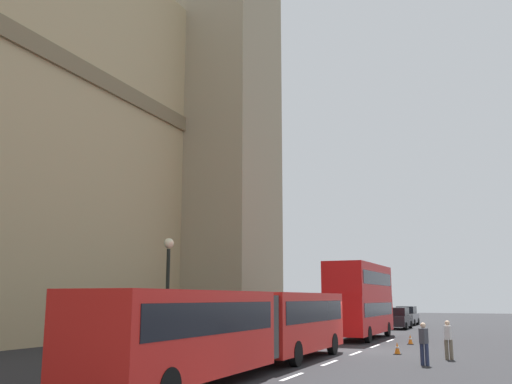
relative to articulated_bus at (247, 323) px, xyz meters
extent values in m
plane|color=#262628|center=(9.98, -1.99, -1.75)|extent=(160.00, 160.00, 0.00)
cube|color=silver|center=(-0.66, -1.99, -1.74)|extent=(2.20, 0.16, 0.01)
cube|color=silver|center=(3.94, -1.99, -1.74)|extent=(2.20, 0.16, 0.01)
cube|color=silver|center=(8.54, -1.99, -1.74)|extent=(2.20, 0.16, 0.01)
cube|color=silver|center=(13.14, -1.99, -1.74)|extent=(2.20, 0.16, 0.01)
cube|color=silver|center=(17.74, -1.99, -1.74)|extent=(2.20, 0.16, 0.01)
cube|color=tan|center=(24.50, 14.01, 28.17)|extent=(9.00, 9.00, 59.84)
cube|color=red|center=(4.75, 0.01, -0.10)|extent=(8.61, 2.50, 2.50)
cube|color=black|center=(4.75, 0.01, 0.35)|extent=(7.92, 2.54, 0.90)
cube|color=red|center=(-4.76, 0.01, -0.10)|extent=(8.61, 2.50, 2.50)
cube|color=black|center=(-4.76, 0.01, 0.35)|extent=(7.92, 2.54, 0.90)
cylinder|color=#3F3F3F|center=(0.00, 0.01, -0.10)|extent=(2.38, 2.38, 2.25)
cylinder|color=black|center=(7.51, -1.12, -1.25)|extent=(1.00, 0.30, 1.00)
cylinder|color=black|center=(2.17, -1.12, -1.25)|extent=(1.00, 0.30, 1.00)
cube|color=red|center=(18.48, 0.01, -0.15)|extent=(9.83, 2.50, 2.40)
cube|color=#1E232D|center=(18.48, 0.01, 0.20)|extent=(8.85, 2.54, 0.84)
cube|color=red|center=(18.48, 0.01, 2.10)|extent=(9.63, 2.50, 2.10)
cube|color=#1E232D|center=(18.48, 0.01, 2.20)|extent=(8.85, 2.54, 0.84)
cylinder|color=black|center=(21.63, -1.12, -1.25)|extent=(1.00, 0.30, 1.00)
cylinder|color=black|center=(15.33, -1.12, -1.25)|extent=(1.00, 0.30, 1.00)
cube|color=black|center=(32.15, -0.12, -1.05)|extent=(4.40, 1.80, 0.90)
cube|color=black|center=(31.95, -0.12, -0.25)|extent=(2.46, 1.66, 0.70)
cylinder|color=black|center=(33.55, -0.93, -1.43)|extent=(0.64, 0.30, 0.64)
cylinder|color=black|center=(30.74, -0.93, -1.43)|extent=(0.64, 0.30, 0.64)
cube|color=gray|center=(39.83, 0.27, -1.05)|extent=(4.40, 1.80, 0.90)
cube|color=black|center=(39.63, 0.27, -0.25)|extent=(2.46, 1.66, 0.70)
cylinder|color=black|center=(41.24, -0.54, -1.43)|extent=(0.64, 0.30, 0.64)
cylinder|color=black|center=(38.43, -0.54, -1.43)|extent=(0.64, 0.30, 0.64)
cube|color=black|center=(8.81, -3.97, -1.73)|extent=(0.36, 0.36, 0.03)
cone|color=orange|center=(8.81, -3.97, -1.44)|extent=(0.28, 0.28, 0.55)
cylinder|color=white|center=(8.81, -3.97, -1.41)|extent=(0.17, 0.17, 0.08)
cube|color=black|center=(15.18, -3.65, -1.73)|extent=(0.36, 0.36, 0.03)
cone|color=orange|center=(15.18, -3.65, -1.44)|extent=(0.28, 0.28, 0.55)
cylinder|color=white|center=(15.18, -3.65, -1.41)|extent=(0.17, 0.17, 0.08)
cylinder|color=black|center=(1.53, 4.51, -1.60)|extent=(0.32, 0.32, 0.30)
cylinder|color=black|center=(1.53, 4.51, 0.65)|extent=(0.16, 0.16, 4.80)
sphere|color=beige|center=(1.53, 4.51, 3.30)|extent=(0.44, 0.44, 0.44)
cylinder|color=#262D4C|center=(4.61, -5.69, -1.32)|extent=(0.16, 0.16, 0.86)
cylinder|color=#262D4C|center=(4.56, -5.88, -1.32)|extent=(0.16, 0.16, 0.86)
cube|color=#3F3F47|center=(4.58, -5.78, -0.59)|extent=(0.45, 0.34, 0.60)
sphere|color=beige|center=(4.58, -5.78, -0.17)|extent=(0.22, 0.22, 0.22)
cylinder|color=#726651|center=(7.27, -6.59, -1.32)|extent=(0.16, 0.16, 0.86)
cylinder|color=#726651|center=(7.30, -6.39, -1.32)|extent=(0.16, 0.16, 0.86)
cube|color=silver|center=(7.28, -6.49, -0.59)|extent=(0.43, 0.29, 0.60)
sphere|color=beige|center=(7.28, -6.49, -0.17)|extent=(0.22, 0.22, 0.22)
camera|label=1|loc=(-19.83, -8.94, 0.93)|focal=39.77mm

